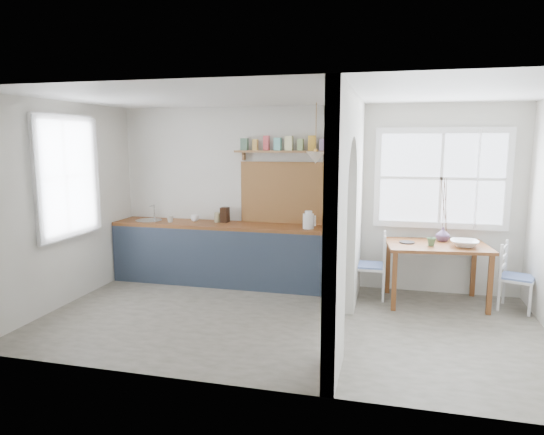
% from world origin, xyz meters
% --- Properties ---
extents(floor, '(5.80, 3.20, 0.01)m').
position_xyz_m(floor, '(0.00, 0.00, 0.00)').
color(floor, gray).
rests_on(floor, ground).
extents(ceiling, '(5.80, 3.20, 0.01)m').
position_xyz_m(ceiling, '(0.00, 0.00, 2.60)').
color(ceiling, beige).
rests_on(ceiling, walls).
extents(walls, '(5.81, 3.21, 2.60)m').
position_xyz_m(walls, '(0.00, 0.00, 1.30)').
color(walls, beige).
rests_on(walls, floor).
extents(partition, '(0.12, 3.20, 2.60)m').
position_xyz_m(partition, '(0.70, 0.06, 1.45)').
color(partition, beige).
rests_on(partition, floor).
extents(kitchen_window, '(0.10, 1.16, 1.50)m').
position_xyz_m(kitchen_window, '(-2.87, 0.00, 1.65)').
color(kitchen_window, white).
rests_on(kitchen_window, walls).
extents(nook_window, '(1.76, 0.10, 1.30)m').
position_xyz_m(nook_window, '(1.80, 1.56, 1.60)').
color(nook_window, white).
rests_on(nook_window, walls).
extents(counter, '(3.50, 0.60, 0.90)m').
position_xyz_m(counter, '(-1.13, 1.33, 0.46)').
color(counter, brown).
rests_on(counter, floor).
extents(sink, '(0.40, 0.40, 0.02)m').
position_xyz_m(sink, '(-2.43, 1.30, 0.89)').
color(sink, '#BDBEBF').
rests_on(sink, counter).
extents(backsplash, '(1.65, 0.03, 0.90)m').
position_xyz_m(backsplash, '(-0.20, 1.58, 1.35)').
color(backsplash, '#905E33').
rests_on(backsplash, walls).
extents(shelf, '(1.75, 0.20, 0.21)m').
position_xyz_m(shelf, '(-0.21, 1.49, 2.01)').
color(shelf, '#AB7746').
rests_on(shelf, walls).
extents(pendant_lamp, '(0.26, 0.26, 0.16)m').
position_xyz_m(pendant_lamp, '(0.15, 1.15, 1.88)').
color(pendant_lamp, '#EEE1C8').
rests_on(pendant_lamp, ceiling).
extents(utensil_rail, '(0.02, 0.50, 0.02)m').
position_xyz_m(utensil_rail, '(0.61, 0.90, 1.45)').
color(utensil_rail, '#BDBEBF').
rests_on(utensil_rail, partition).
extents(dining_table, '(1.35, 0.98, 0.79)m').
position_xyz_m(dining_table, '(1.75, 1.11, 0.39)').
color(dining_table, brown).
rests_on(dining_table, floor).
extents(chair_left, '(0.42, 0.42, 0.89)m').
position_xyz_m(chair_left, '(0.91, 1.14, 0.45)').
color(chair_left, white).
rests_on(chair_left, floor).
extents(chair_right, '(0.50, 0.50, 0.85)m').
position_xyz_m(chair_right, '(2.72, 1.08, 0.42)').
color(chair_right, white).
rests_on(chair_right, floor).
extents(kettle, '(0.25, 0.22, 0.25)m').
position_xyz_m(kettle, '(0.05, 1.20, 1.02)').
color(kettle, white).
rests_on(kettle, counter).
extents(mug_a, '(0.12, 0.12, 0.10)m').
position_xyz_m(mug_a, '(-2.04, 1.22, 0.95)').
color(mug_a, beige).
rests_on(mug_a, counter).
extents(mug_b, '(0.14, 0.14, 0.10)m').
position_xyz_m(mug_b, '(-1.72, 1.40, 0.95)').
color(mug_b, white).
rests_on(mug_b, counter).
extents(knife_block, '(0.11, 0.15, 0.22)m').
position_xyz_m(knife_block, '(-1.25, 1.43, 1.01)').
color(knife_block, black).
rests_on(knife_block, counter).
extents(jar, '(0.10, 0.10, 0.15)m').
position_xyz_m(jar, '(-1.35, 1.39, 0.97)').
color(jar, tan).
rests_on(jar, counter).
extents(towel_magenta, '(0.02, 0.03, 0.51)m').
position_xyz_m(towel_magenta, '(0.58, 0.97, 0.28)').
color(towel_magenta, '#C32062').
rests_on(towel_magenta, counter).
extents(towel_orange, '(0.02, 0.03, 0.48)m').
position_xyz_m(towel_orange, '(0.58, 0.94, 0.25)').
color(towel_orange, '#C85914').
rests_on(towel_orange, counter).
extents(bowl, '(0.34, 0.34, 0.08)m').
position_xyz_m(bowl, '(2.07, 1.04, 0.83)').
color(bowl, white).
rests_on(bowl, dining_table).
extents(table_cup, '(0.14, 0.14, 0.10)m').
position_xyz_m(table_cup, '(1.67, 0.98, 0.84)').
color(table_cup, '#4E784B').
rests_on(table_cup, dining_table).
extents(plate, '(0.22, 0.22, 0.02)m').
position_xyz_m(plate, '(1.38, 1.10, 0.79)').
color(plate, black).
rests_on(plate, dining_table).
extents(vase, '(0.21, 0.21, 0.19)m').
position_xyz_m(vase, '(1.84, 1.32, 0.88)').
color(vase, '#533C60').
rests_on(vase, dining_table).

